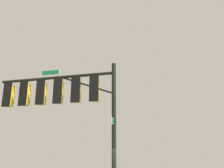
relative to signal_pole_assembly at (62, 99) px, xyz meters
The scene contains 1 object.
signal_pole_assembly is the anchor object (origin of this frame).
Camera 1 is at (-3.94, 11.22, 1.57)m, focal length 43.64 mm.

